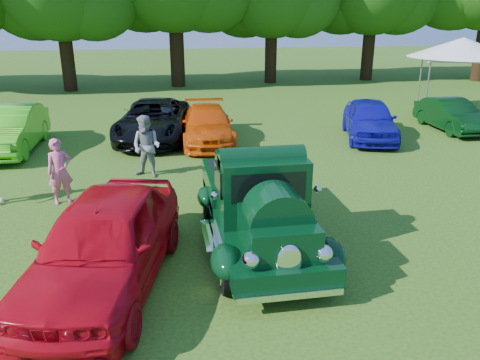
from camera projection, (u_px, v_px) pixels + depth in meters
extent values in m
plane|color=#285012|center=(237.00, 253.00, 9.59)|extent=(120.00, 120.00, 0.00)
cylinder|color=black|center=(228.00, 272.00, 8.12)|extent=(0.24, 0.80, 0.80)
cylinder|color=black|center=(327.00, 263.00, 8.41)|extent=(0.24, 0.80, 0.80)
cylinder|color=black|center=(209.00, 205.00, 11.00)|extent=(0.24, 0.80, 0.80)
cylinder|color=black|center=(283.00, 200.00, 11.28)|extent=(0.24, 0.80, 0.80)
cube|color=black|center=(259.00, 221.00, 9.72)|extent=(1.87, 4.88, 0.37)
cube|color=black|center=(277.00, 233.00, 8.22)|extent=(1.19, 1.57, 0.67)
cube|color=black|center=(261.00, 188.00, 9.32)|extent=(1.69, 1.25, 1.30)
cube|color=black|center=(268.00, 187.00, 8.69)|extent=(1.41, 0.07, 0.56)
cube|color=black|center=(246.00, 183.00, 11.00)|extent=(1.87, 2.22, 0.63)
cube|color=black|center=(246.00, 171.00, 10.90)|extent=(1.61, 1.95, 0.05)
ellipsoid|color=black|center=(226.00, 262.00, 8.05)|extent=(0.54, 0.93, 0.54)
ellipsoid|color=black|center=(329.00, 253.00, 8.35)|extent=(0.54, 0.93, 0.54)
ellipsoid|color=black|center=(206.00, 197.00, 10.92)|extent=(0.41, 0.78, 0.46)
ellipsoid|color=black|center=(286.00, 192.00, 11.23)|extent=(0.41, 0.78, 0.46)
ellipsoid|color=white|center=(289.00, 263.00, 7.51)|extent=(0.44, 0.13, 0.65)
sphere|color=white|center=(251.00, 260.00, 7.46)|extent=(0.30, 0.30, 0.30)
sphere|color=white|center=(324.00, 254.00, 7.65)|extent=(0.30, 0.30, 0.30)
cube|color=white|center=(291.00, 295.00, 7.52)|extent=(1.76, 0.12, 0.12)
cube|color=white|center=(239.00, 185.00, 12.19)|extent=(1.76, 0.12, 0.12)
imported|color=#B60715|center=(105.00, 243.00, 8.21)|extent=(3.08, 5.26, 1.68)
imported|color=#3EC31A|center=(10.00, 129.00, 16.49)|extent=(1.69, 4.77, 1.57)
imported|color=black|center=(154.00, 120.00, 18.08)|extent=(3.27, 5.73, 1.51)
imported|color=#CC4407|center=(207.00, 125.00, 17.69)|extent=(2.11, 4.71, 1.34)
imported|color=#0F0D98|center=(370.00, 119.00, 18.17)|extent=(2.96, 4.78, 1.52)
imported|color=black|center=(451.00, 115.00, 19.53)|extent=(1.51, 3.98, 1.30)
imported|color=#D75885|center=(60.00, 171.00, 11.90)|extent=(0.73, 0.62, 1.70)
imported|color=gray|center=(147.00, 147.00, 13.82)|extent=(1.13, 1.06, 1.86)
cube|color=silver|center=(461.00, 58.00, 21.61)|extent=(4.34, 4.34, 0.13)
cone|color=silver|center=(462.00, 47.00, 21.45)|extent=(6.36, 6.36, 0.88)
cylinder|color=slate|center=(427.00, 92.00, 21.06)|extent=(0.07, 0.07, 2.63)
cylinder|color=slate|center=(420.00, 83.00, 23.76)|extent=(0.07, 0.07, 2.63)
cylinder|color=black|center=(67.00, 57.00, 29.13)|extent=(0.83, 0.83, 4.13)
cylinder|color=black|center=(177.00, 50.00, 30.90)|extent=(0.94, 0.94, 4.70)
cylinder|color=black|center=(271.00, 53.00, 32.68)|extent=(0.83, 0.83, 4.13)
cylinder|color=black|center=(368.00, 50.00, 34.01)|extent=(0.87, 0.87, 4.34)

